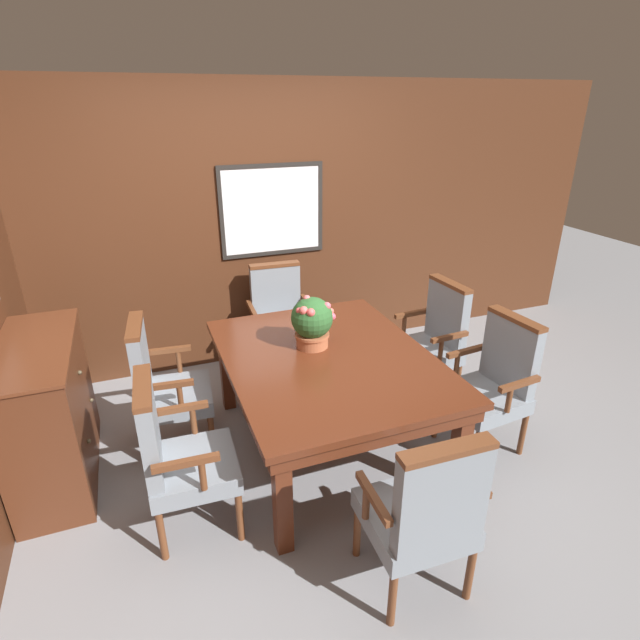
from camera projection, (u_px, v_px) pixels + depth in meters
name	position (u px, v px, depth m)	size (l,w,h in m)	color
ground_plane	(321.00, 463.00, 3.41)	(14.00, 14.00, 0.00)	gray
wall_back	(251.00, 229.00, 4.38)	(7.20, 0.08, 2.45)	#4C2816
dining_table	(328.00, 368.00, 3.33)	(1.32, 1.70, 0.72)	#562614
chair_head_near	(424.00, 511.00, 2.33)	(0.54, 0.49, 0.97)	brown
chair_left_near	(177.00, 453.00, 2.71)	(0.50, 0.55, 0.97)	brown
chair_right_near	(493.00, 381.00, 3.41)	(0.52, 0.56, 0.97)	brown
chair_right_far	(433.00, 337.00, 4.03)	(0.51, 0.55, 0.97)	brown
chair_head_far	(279.00, 316.00, 4.42)	(0.55, 0.50, 0.97)	brown
chair_left_far	(163.00, 383.00, 3.38)	(0.52, 0.56, 0.97)	brown
potted_plant	(312.00, 321.00, 3.35)	(0.30, 0.29, 0.36)	#B2603D
sideboard_cabinet	(50.00, 413.00, 3.13)	(0.45, 1.10, 0.94)	#512816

